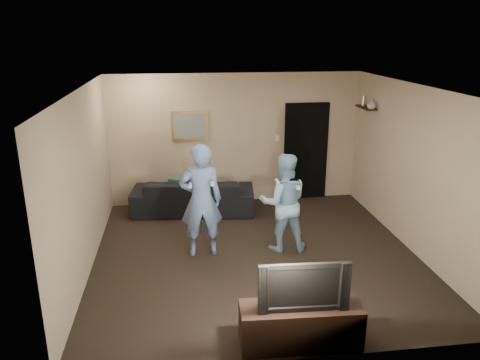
{
  "coord_description": "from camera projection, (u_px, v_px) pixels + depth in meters",
  "views": [
    {
      "loc": [
        -1.15,
        -6.57,
        3.38
      ],
      "look_at": [
        -0.21,
        0.3,
        1.15
      ],
      "focal_mm": 35.0,
      "sensor_mm": 36.0,
      "label": 1
    }
  ],
  "objects": [
    {
      "name": "television",
      "position": [
        302.0,
        283.0,
        5.04
      ],
      "size": [
        1.0,
        0.18,
        0.57
      ],
      "primitive_type": "imported",
      "rotation": [
        0.0,
        0.0,
        -0.05
      ],
      "color": "black",
      "rests_on": "tv_console"
    },
    {
      "name": "light_switch",
      "position": [
        277.0,
        138.0,
        9.43
      ],
      "size": [
        0.08,
        0.02,
        0.12
      ],
      "primitive_type": "cube",
      "color": "silver",
      "rests_on": "wall_back"
    },
    {
      "name": "throw_pillow",
      "position": [
        179.0,
        189.0,
        8.96
      ],
      "size": [
        0.42,
        0.27,
        0.4
      ],
      "primitive_type": "cube",
      "rotation": [
        0.0,
        0.0,
        -0.37
      ],
      "color": "#17463E",
      "rests_on": "sofa"
    },
    {
      "name": "wall_shelf",
      "position": [
        366.0,
        108.0,
        8.78
      ],
      "size": [
        0.2,
        0.6,
        0.03
      ],
      "primitive_type": "cube",
      "color": "black",
      "rests_on": "wall_right"
    },
    {
      "name": "tv_console",
      "position": [
        300.0,
        325.0,
        5.2
      ],
      "size": [
        1.37,
        0.5,
        0.48
      ],
      "primitive_type": "cube",
      "rotation": [
        0.0,
        0.0,
        -0.05
      ],
      "color": "black",
      "rests_on": "ground"
    },
    {
      "name": "ceiling",
      "position": [
        258.0,
        88.0,
        6.59
      ],
      "size": [
        5.0,
        5.0,
        0.04
      ],
      "primitive_type": "cube",
      "color": "silver",
      "rests_on": "wall_back"
    },
    {
      "name": "sofa",
      "position": [
        193.0,
        195.0,
        9.03
      ],
      "size": [
        2.41,
        1.16,
        0.68
      ],
      "primitive_type": "imported",
      "rotation": [
        0.0,
        0.0,
        3.03
      ],
      "color": "black",
      "rests_on": "ground"
    },
    {
      "name": "shelf_figurine",
      "position": [
        363.0,
        101.0,
        8.89
      ],
      "size": [
        0.06,
        0.06,
        0.18
      ],
      "primitive_type": "cylinder",
      "color": "#B6B6BB",
      "rests_on": "wall_shelf"
    },
    {
      "name": "wall_front",
      "position": [
        299.0,
        250.0,
        4.63
      ],
      "size": [
        5.0,
        0.04,
        2.6
      ],
      "primitive_type": "cube",
      "color": "tan",
      "rests_on": "ground"
    },
    {
      "name": "wii_player_right",
      "position": [
        283.0,
        203.0,
        7.34
      ],
      "size": [
        0.82,
        0.66,
        1.59
      ],
      "color": "#8BB1CB",
      "rests_on": "ground"
    },
    {
      "name": "wall_right",
      "position": [
        414.0,
        170.0,
        7.31
      ],
      "size": [
        0.04,
        5.0,
        2.6
      ],
      "primitive_type": "cube",
      "color": "tan",
      "rests_on": "ground"
    },
    {
      "name": "doorway",
      "position": [
        306.0,
        152.0,
        9.59
      ],
      "size": [
        0.9,
        0.06,
        2.0
      ],
      "primitive_type": "cube",
      "color": "black",
      "rests_on": "ground"
    },
    {
      "name": "painting_canvas",
      "position": [
        190.0,
        126.0,
        9.09
      ],
      "size": [
        0.62,
        0.01,
        0.47
      ],
      "primitive_type": "cube",
      "color": "slate",
      "rests_on": "painting_frame"
    },
    {
      "name": "wall_left",
      "position": [
        84.0,
        183.0,
        6.66
      ],
      "size": [
        0.04,
        5.0,
        2.6
      ],
      "primitive_type": "cube",
      "color": "tan",
      "rests_on": "ground"
    },
    {
      "name": "wii_player_left",
      "position": [
        201.0,
        200.0,
        7.15
      ],
      "size": [
        0.66,
        0.51,
        1.79
      ],
      "color": "#6A86B8",
      "rests_on": "ground"
    },
    {
      "name": "ground",
      "position": [
        256.0,
        254.0,
        7.38
      ],
      "size": [
        5.0,
        5.0,
        0.0
      ],
      "primitive_type": "plane",
      "color": "black",
      "rests_on": "ground"
    },
    {
      "name": "wall_back",
      "position": [
        235.0,
        139.0,
        9.34
      ],
      "size": [
        5.0,
        0.04,
        2.6
      ],
      "primitive_type": "cube",
      "color": "tan",
      "rests_on": "ground"
    },
    {
      "name": "shelf_vase",
      "position": [
        372.0,
        104.0,
        8.52
      ],
      "size": [
        0.17,
        0.17,
        0.17
      ],
      "primitive_type": "imported",
      "rotation": [
        0.0,
        0.0,
        -0.09
      ],
      "color": "#B2B2B7",
      "rests_on": "wall_shelf"
    },
    {
      "name": "painting_frame",
      "position": [
        190.0,
        126.0,
        9.11
      ],
      "size": [
        0.72,
        0.05,
        0.57
      ],
      "primitive_type": "cube",
      "color": "olive",
      "rests_on": "wall_back"
    }
  ]
}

